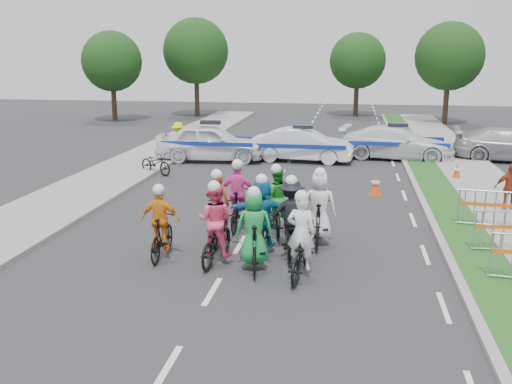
% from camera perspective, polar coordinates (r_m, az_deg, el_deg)
% --- Properties ---
extents(ground, '(90.00, 90.00, 0.00)m').
position_cam_1_polar(ground, '(11.97, -4.38, -9.90)').
color(ground, '#28282B').
rests_on(ground, ground).
extents(curb_right, '(0.20, 60.00, 0.12)m').
position_cam_1_polar(curb_right, '(16.51, 17.49, -3.56)').
color(curb_right, gray).
rests_on(curb_right, ground).
extents(grass_strip, '(1.20, 60.00, 0.11)m').
position_cam_1_polar(grass_strip, '(16.63, 19.88, -3.65)').
color(grass_strip, '#1A4917').
rests_on(grass_strip, ground).
extents(sidewalk_left, '(3.00, 60.00, 0.13)m').
position_cam_1_polar(sidewalk_left, '(18.74, -20.27, -1.73)').
color(sidewalk_left, gray).
rests_on(sidewalk_left, ground).
extents(rider_0, '(0.88, 2.00, 1.97)m').
position_cam_1_polar(rider_0, '(12.53, 4.52, -5.62)').
color(rider_0, black).
rests_on(rider_0, ground).
extents(rider_1, '(0.90, 1.93, 1.96)m').
position_cam_1_polar(rider_1, '(12.84, -0.17, -4.57)').
color(rider_1, black).
rests_on(rider_1, ground).
extents(rider_2, '(0.88, 2.00, 1.98)m').
position_cam_1_polar(rider_2, '(13.34, -4.06, -4.02)').
color(rider_2, black).
rests_on(rider_2, ground).
extents(rider_3, '(0.94, 1.77, 1.84)m').
position_cam_1_polar(rider_3, '(13.75, -9.45, -3.72)').
color(rider_3, black).
rests_on(rider_3, ground).
extents(rider_4, '(1.13, 1.98, 1.98)m').
position_cam_1_polar(rider_4, '(13.87, 3.53, -3.16)').
color(rider_4, black).
rests_on(rider_4, ground).
extents(rider_5, '(1.63, 1.94, 1.99)m').
position_cam_1_polar(rider_5, '(13.94, 0.61, -2.77)').
color(rider_5, black).
rests_on(rider_5, ground).
extents(rider_6, '(0.82, 1.97, 1.96)m').
position_cam_1_polar(rider_6, '(14.73, -3.81, -2.63)').
color(rider_6, black).
rests_on(rider_6, ground).
extents(rider_7, '(0.85, 1.93, 2.03)m').
position_cam_1_polar(rider_7, '(14.57, 6.33, -2.30)').
color(rider_7, black).
rests_on(rider_7, ground).
extents(rider_8, '(0.99, 1.98, 1.94)m').
position_cam_1_polar(rider_8, '(15.44, 2.04, -1.57)').
color(rider_8, black).
rests_on(rider_8, ground).
extents(rider_9, '(1.01, 1.90, 2.00)m').
position_cam_1_polar(rider_9, '(15.78, -1.78, -1.05)').
color(rider_9, black).
rests_on(rider_9, ground).
extents(police_car_0, '(5.04, 2.36, 1.67)m').
position_cam_1_polar(police_car_0, '(25.95, -4.54, 4.95)').
color(police_car_0, white).
rests_on(police_car_0, ground).
extents(police_car_1, '(4.62, 1.94, 1.49)m').
position_cam_1_polar(police_car_1, '(25.86, 4.67, 4.71)').
color(police_car_1, white).
rests_on(police_car_1, ground).
extents(police_car_2, '(5.44, 2.88, 1.50)m').
position_cam_1_polar(police_car_2, '(27.16, 13.90, 4.81)').
color(police_car_2, white).
rests_on(police_car_2, ground).
extents(civilian_sedan, '(5.24, 2.54, 1.47)m').
position_cam_1_polar(civilian_sedan, '(28.30, 24.19, 4.32)').
color(civilian_sedan, '#A1A1A6').
rests_on(civilian_sedan, ground).
extents(spectator_2, '(0.93, 0.41, 1.56)m').
position_cam_1_polar(spectator_2, '(18.96, 24.04, 0.33)').
color(spectator_2, '#9B391C').
rests_on(spectator_2, ground).
extents(marshal_hiviz, '(1.10, 0.65, 1.69)m').
position_cam_1_polar(marshal_hiviz, '(26.68, -7.76, 5.13)').
color(marshal_hiviz, '#D7E20B').
rests_on(marshal_hiviz, ground).
extents(barrier_2, '(2.04, 0.70, 1.12)m').
position_cam_1_polar(barrier_2, '(17.04, 22.77, -1.73)').
color(barrier_2, '#A5A8AD').
rests_on(barrier_2, ground).
extents(cone_0, '(0.40, 0.40, 0.70)m').
position_cam_1_polar(cone_0, '(20.07, 11.85, 0.65)').
color(cone_0, '#F24C0C').
rests_on(cone_0, ground).
extents(cone_1, '(0.40, 0.40, 0.70)m').
position_cam_1_polar(cone_1, '(23.15, 19.44, 1.89)').
color(cone_1, '#F24C0C').
rests_on(cone_1, ground).
extents(parked_bike, '(1.80, 1.42, 0.91)m').
position_cam_1_polar(parked_bike, '(23.39, -9.99, 2.87)').
color(parked_bike, black).
rests_on(parked_bike, ground).
extents(tree_0, '(4.20, 4.20, 6.30)m').
position_cam_1_polar(tree_0, '(42.09, -14.23, 12.54)').
color(tree_0, '#382619').
rests_on(tree_0, ground).
extents(tree_1, '(4.55, 4.55, 6.82)m').
position_cam_1_polar(tree_1, '(41.12, 18.78, 12.71)').
color(tree_1, '#382619').
rests_on(tree_1, ground).
extents(tree_3, '(4.90, 4.90, 7.35)m').
position_cam_1_polar(tree_3, '(44.21, -6.03, 13.83)').
color(tree_3, '#382619').
rests_on(tree_3, ground).
extents(tree_4, '(4.20, 4.20, 6.30)m').
position_cam_1_polar(tree_4, '(44.64, 10.13, 12.79)').
color(tree_4, '#382619').
rests_on(tree_4, ground).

